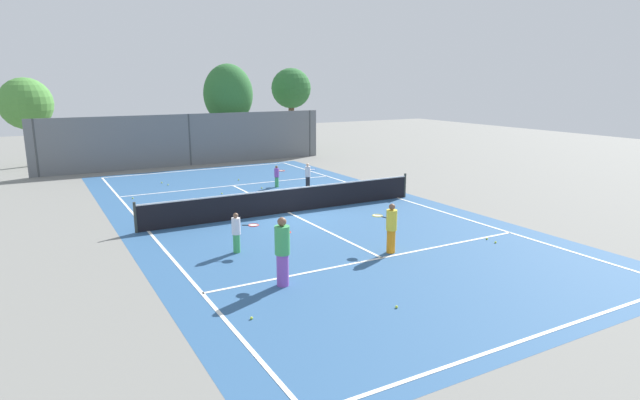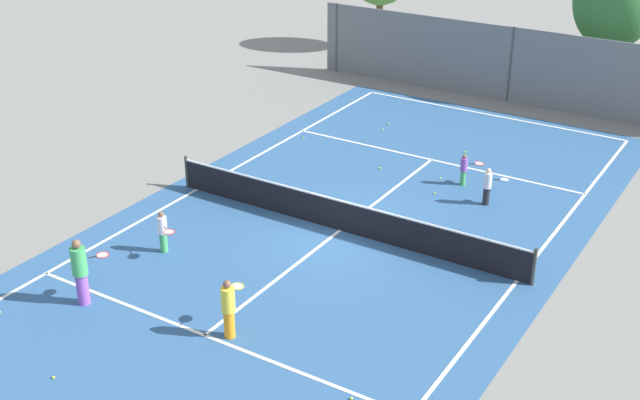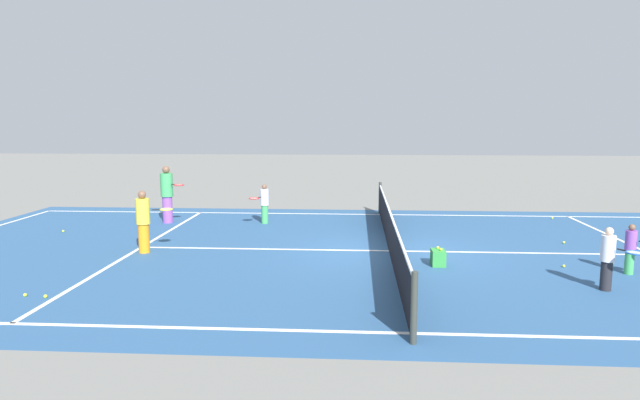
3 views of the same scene
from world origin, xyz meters
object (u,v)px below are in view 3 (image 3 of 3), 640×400
player_4 (144,221)px  tennis_ball_2 (25,295)px  tennis_ball_3 (612,263)px  tennis_ball_8 (564,266)px  player_2 (264,203)px  tennis_ball_7 (141,214)px  tennis_ball_10 (564,242)px  tennis_ball_5 (45,296)px  player_3 (167,194)px  ball_crate (438,258)px  player_1 (632,248)px  tennis_ball_9 (63,231)px  tennis_ball_0 (552,218)px  player_0 (609,258)px

player_4 → tennis_ball_2: player_4 is taller
tennis_ball_3 → tennis_ball_8: bearing=-74.0°
player_2 → tennis_ball_7: (-1.40, -4.58, -0.62)m
tennis_ball_10 → tennis_ball_5: bearing=-64.7°
tennis_ball_3 → tennis_ball_10: (-2.16, -0.30, 0.00)m
player_4 → player_3: bearing=-168.9°
ball_crate → tennis_ball_8: size_ratio=6.70×
player_4 → ball_crate: bearing=83.7°
player_4 → tennis_ball_7: size_ratio=23.57×
player_4 → tennis_ball_3: 11.14m
player_2 → tennis_ball_7: player_2 is taller
player_1 → tennis_ball_10: size_ratio=16.48×
player_3 → tennis_ball_9: player_3 is taller
player_2 → ball_crate: bearing=44.3°
player_3 → tennis_ball_10: 11.86m
player_2 → player_3: (0.07, -3.11, 0.28)m
tennis_ball_8 → tennis_ball_0: bearing=163.3°
player_3 → ball_crate: player_3 is taller
player_3 → tennis_ball_7: 2.27m
tennis_ball_9 → tennis_ball_10: size_ratio=1.00×
tennis_ball_2 → tennis_ball_5: same height
player_0 → player_1: bearing=140.0°
player_2 → tennis_ball_8: player_2 is taller
tennis_ball_5 → tennis_ball_10: bearing=115.3°
player_0 → ball_crate: 3.47m
tennis_ball_0 → player_2: bearing=-81.4°
tennis_ball_8 → player_2: bearing=-122.9°
player_4 → ball_crate: (0.79, 7.11, -0.62)m
player_4 → tennis_ball_0: bearing=115.2°
tennis_ball_10 → player_2: bearing=-105.8°
player_1 → tennis_ball_2: size_ratio=16.48×
player_1 → tennis_ball_3: bearing=-179.5°
player_4 → tennis_ball_5: (3.63, -0.50, -0.77)m
player_2 → player_4: player_4 is taller
ball_crate → tennis_ball_9: (-3.12, -10.48, -0.15)m
player_1 → tennis_ball_3: 1.00m
player_2 → tennis_ball_7: bearing=-107.0°
player_3 → tennis_ball_0: (-1.50, 12.60, -0.91)m
player_0 → tennis_ball_9: 14.32m
player_1 → tennis_ball_8: (-0.50, -1.21, -0.54)m
player_1 → player_3: bearing=-114.1°
tennis_ball_2 → ball_crate: bearing=109.2°
tennis_ball_0 → tennis_ball_2: same height
player_1 → tennis_ball_2: bearing=-79.2°
tennis_ball_3 → tennis_ball_8: same height
player_2 → tennis_ball_10: 8.84m
tennis_ball_2 → tennis_ball_3: same height
tennis_ball_0 → tennis_ball_8: 6.62m
tennis_ball_0 → tennis_ball_2: (9.13, -12.72, 0.00)m
tennis_ball_10 → tennis_ball_9: bearing=-92.5°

